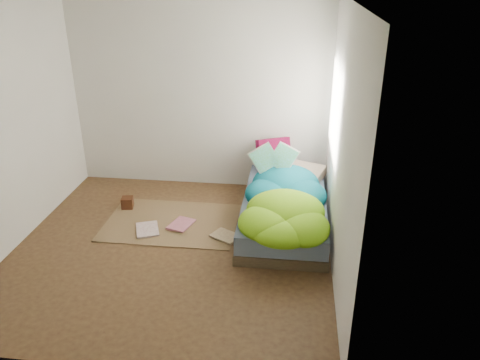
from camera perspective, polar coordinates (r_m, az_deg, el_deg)
name	(u,v)px	position (r m, az deg, el deg)	size (l,w,h in m)	color
ground	(172,248)	(5.35, -8.24, -8.15)	(3.50, 3.50, 0.00)	#422819
room_walls	(164,106)	(4.69, -9.27, 8.86)	(3.54, 3.54, 2.62)	silver
bed	(284,210)	(5.73, 5.40, -3.70)	(1.00, 2.00, 0.34)	#362C1D
duvet	(285,193)	(5.37, 5.47, -1.60)	(0.96, 1.84, 0.34)	#065B6A
rug	(172,222)	(5.84, -8.33, -5.10)	(1.60, 1.10, 0.01)	brown
pillow_floral	(302,172)	(6.22, 7.55, 0.97)	(0.56, 0.35, 0.13)	beige
pillow_magenta	(274,155)	(6.31, 4.15, 3.07)	(0.45, 0.14, 0.45)	#53051E
open_book	(274,150)	(5.72, 4.20, 3.61)	(0.50, 0.11, 0.30)	green
wooden_box	(128,203)	(6.24, -13.55, -2.69)	(0.14, 0.14, 0.14)	#3D180D
floor_book_a	(136,231)	(5.69, -12.51, -6.08)	(0.26, 0.35, 0.03)	white
floor_book_b	(173,222)	(5.79, -8.23, -5.14)	(0.24, 0.33, 0.03)	pink
floor_book_c	(219,240)	(5.39, -2.53, -7.35)	(0.23, 0.31, 0.02)	tan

